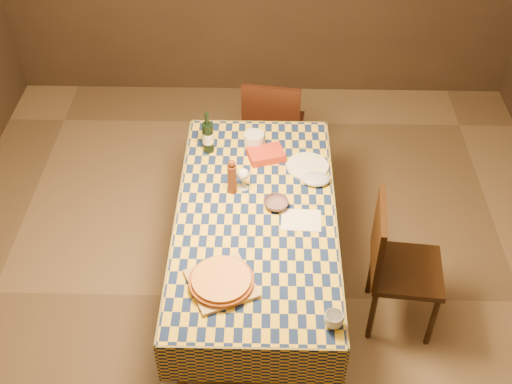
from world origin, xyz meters
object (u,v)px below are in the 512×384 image
at_px(wine_bottle, 208,137).
at_px(white_plate, 307,166).
at_px(cutting_board, 222,283).
at_px(chair_right, 394,261).
at_px(pizza, 221,280).
at_px(chair_far, 273,125).
at_px(dining_table, 256,223).
at_px(bowl, 276,204).

height_order(wine_bottle, white_plate, wine_bottle).
bearing_deg(wine_bottle, cutting_board, -82.22).
xyz_separation_m(white_plate, chair_right, (0.51, -0.56, -0.25)).
xyz_separation_m(pizza, chair_far, (0.27, 1.74, -0.28)).
bearing_deg(chair_far, dining_table, -94.66).
xyz_separation_m(cutting_board, chair_right, (0.99, 0.41, -0.26)).
bearing_deg(wine_bottle, bowl, -49.97).
bearing_deg(bowl, wine_bottle, 130.03).
bearing_deg(wine_bottle, chair_far, 55.89).
height_order(cutting_board, bowl, bowl).
relative_size(wine_bottle, chair_right, 0.32).
xyz_separation_m(pizza, wine_bottle, (-0.15, 1.12, 0.08)).
height_order(dining_table, bowl, bowl).
relative_size(white_plate, chair_far, 0.29).
bearing_deg(cutting_board, pizza, 180.00).
xyz_separation_m(cutting_board, chair_far, (0.27, 1.74, -0.26)).
bearing_deg(white_plate, dining_table, -126.20).
bearing_deg(pizza, white_plate, 63.34).
bearing_deg(cutting_board, dining_table, 72.53).
distance_m(bowl, chair_far, 1.17).
distance_m(pizza, white_plate, 1.08).
distance_m(cutting_board, pizza, 0.03).
bearing_deg(pizza, bowl, 64.56).
relative_size(pizza, wine_bottle, 1.50).
distance_m(cutting_board, white_plate, 1.08).
distance_m(pizza, bowl, 0.66).
bearing_deg(white_plate, chair_right, -47.70).
distance_m(cutting_board, wine_bottle, 1.13).
bearing_deg(white_plate, wine_bottle, 166.25).
bearing_deg(pizza, wine_bottle, 97.78).
relative_size(bowl, wine_bottle, 0.49).
bearing_deg(dining_table, wine_bottle, 118.53).
height_order(cutting_board, chair_far, chair_far).
xyz_separation_m(chair_far, chair_right, (0.73, -1.33, 0.00)).
xyz_separation_m(white_plate, chair_far, (-0.22, 0.77, -0.25)).
distance_m(dining_table, wine_bottle, 0.70).
relative_size(dining_table, cutting_board, 5.80).
bearing_deg(chair_right, wine_bottle, 148.05).
distance_m(dining_table, pizza, 0.57).
distance_m(dining_table, bowl, 0.17).
xyz_separation_m(dining_table, white_plate, (0.32, 0.43, 0.08)).
bearing_deg(white_plate, cutting_board, -116.66).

